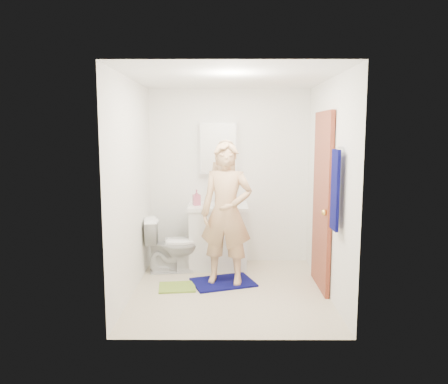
# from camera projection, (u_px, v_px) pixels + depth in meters

# --- Properties ---
(floor) EXTENTS (2.20, 2.40, 0.02)m
(floor) POSITION_uv_depth(u_px,v_px,m) (230.00, 291.00, 5.04)
(floor) COLOR beige
(floor) RESTS_ON ground
(ceiling) EXTENTS (2.20, 2.40, 0.02)m
(ceiling) POSITION_uv_depth(u_px,v_px,m) (230.00, 77.00, 4.70)
(ceiling) COLOR white
(ceiling) RESTS_ON ground
(wall_back) EXTENTS (2.20, 0.02, 2.40)m
(wall_back) POSITION_uv_depth(u_px,v_px,m) (229.00, 177.00, 6.07)
(wall_back) COLOR white
(wall_back) RESTS_ON ground
(wall_front) EXTENTS (2.20, 0.02, 2.40)m
(wall_front) POSITION_uv_depth(u_px,v_px,m) (232.00, 206.00, 3.67)
(wall_front) COLOR white
(wall_front) RESTS_ON ground
(wall_left) EXTENTS (0.02, 2.40, 2.40)m
(wall_left) POSITION_uv_depth(u_px,v_px,m) (131.00, 188.00, 4.87)
(wall_left) COLOR white
(wall_left) RESTS_ON ground
(wall_right) EXTENTS (0.02, 2.40, 2.40)m
(wall_right) POSITION_uv_depth(u_px,v_px,m) (329.00, 188.00, 4.87)
(wall_right) COLOR white
(wall_right) RESTS_ON ground
(vanity_cabinet) EXTENTS (0.75, 0.55, 0.80)m
(vanity_cabinet) POSITION_uv_depth(u_px,v_px,m) (218.00, 238.00, 5.89)
(vanity_cabinet) COLOR white
(vanity_cabinet) RESTS_ON floor
(countertop) EXTENTS (0.79, 0.59, 0.05)m
(countertop) POSITION_uv_depth(u_px,v_px,m) (218.00, 207.00, 5.83)
(countertop) COLOR white
(countertop) RESTS_ON vanity_cabinet
(sink_basin) EXTENTS (0.40, 0.40, 0.03)m
(sink_basin) POSITION_uv_depth(u_px,v_px,m) (218.00, 206.00, 5.83)
(sink_basin) COLOR white
(sink_basin) RESTS_ON countertop
(faucet) EXTENTS (0.03, 0.03, 0.12)m
(faucet) POSITION_uv_depth(u_px,v_px,m) (218.00, 198.00, 6.00)
(faucet) COLOR silver
(faucet) RESTS_ON countertop
(medicine_cabinet) EXTENTS (0.50, 0.12, 0.70)m
(medicine_cabinet) POSITION_uv_depth(u_px,v_px,m) (218.00, 148.00, 5.95)
(medicine_cabinet) COLOR white
(medicine_cabinet) RESTS_ON wall_back
(mirror_panel) EXTENTS (0.46, 0.01, 0.66)m
(mirror_panel) POSITION_uv_depth(u_px,v_px,m) (218.00, 148.00, 5.88)
(mirror_panel) COLOR white
(mirror_panel) RESTS_ON wall_back
(door) EXTENTS (0.05, 0.80, 2.05)m
(door) POSITION_uv_depth(u_px,v_px,m) (322.00, 201.00, 5.04)
(door) COLOR #A0452C
(door) RESTS_ON ground
(door_knob) EXTENTS (0.07, 0.07, 0.07)m
(door_knob) POSITION_uv_depth(u_px,v_px,m) (325.00, 213.00, 4.73)
(door_knob) COLOR gold
(door_knob) RESTS_ON door
(towel) EXTENTS (0.03, 0.24, 0.80)m
(towel) POSITION_uv_depth(u_px,v_px,m) (335.00, 190.00, 4.30)
(towel) COLOR #080950
(towel) RESTS_ON wall_right
(towel_hook) EXTENTS (0.06, 0.02, 0.02)m
(towel_hook) POSITION_uv_depth(u_px,v_px,m) (341.00, 147.00, 4.24)
(towel_hook) COLOR silver
(towel_hook) RESTS_ON wall_right
(toilet) EXTENTS (0.75, 0.50, 0.72)m
(toilet) POSITION_uv_depth(u_px,v_px,m) (172.00, 245.00, 5.69)
(toilet) COLOR white
(toilet) RESTS_ON floor
(bath_mat) EXTENTS (0.84, 0.72, 0.02)m
(bath_mat) POSITION_uv_depth(u_px,v_px,m) (223.00, 282.00, 5.28)
(bath_mat) COLOR #080950
(bath_mat) RESTS_ON floor
(green_rug) EXTENTS (0.46, 0.40, 0.02)m
(green_rug) POSITION_uv_depth(u_px,v_px,m) (177.00, 287.00, 5.12)
(green_rug) COLOR olive
(green_rug) RESTS_ON floor
(soap_dispenser) EXTENTS (0.12, 0.12, 0.21)m
(soap_dispenser) POSITION_uv_depth(u_px,v_px,m) (197.00, 197.00, 5.79)
(soap_dispenser) COLOR #C05A75
(soap_dispenser) RESTS_ON countertop
(toothbrush_cup) EXTENTS (0.17, 0.17, 0.10)m
(toothbrush_cup) POSITION_uv_depth(u_px,v_px,m) (229.00, 200.00, 5.94)
(toothbrush_cup) COLOR #83418F
(toothbrush_cup) RESTS_ON countertop
(man) EXTENTS (0.68, 0.51, 1.68)m
(man) POSITION_uv_depth(u_px,v_px,m) (226.00, 213.00, 5.15)
(man) COLOR tan
(man) RESTS_ON bath_mat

